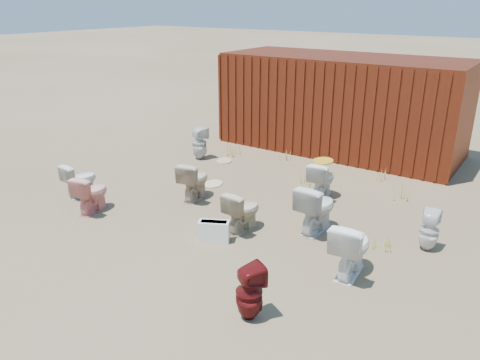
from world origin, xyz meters
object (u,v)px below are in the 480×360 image
Objects in this scene: toilet_back_e at (429,230)px; toilet_front_c at (316,208)px; toilet_front_a at (80,179)px; toilet_front_maroon at (249,292)px; toilet_front_e at (351,248)px; toilet_back_yellowlid at (322,180)px; toilet_front_pink at (91,193)px; toilet_back_beige_left at (194,180)px; shipping_container at (341,104)px; loose_tank at (214,231)px; toilet_back_beige_right at (243,210)px; toilet_back_a at (199,143)px.

toilet_front_c is at bearing 7.47° from toilet_back_e.
toilet_front_maroon is at bearing 169.79° from toilet_front_a.
toilet_front_a is at bearing -0.96° from toilet_front_e.
toilet_front_c is 1.50m from toilet_back_yellowlid.
toilet_front_pink is 1.94m from toilet_back_beige_left.
toilet_back_beige_left is at bearing -139.25° from toilet_front_pink.
toilet_front_maroon is at bearing -74.76° from shipping_container.
toilet_back_beige_left is 1.56× the size of loose_tank.
loose_tank is (-0.65, -2.66, -0.20)m from toilet_back_yellowlid.
loose_tank is (-2.20, -0.32, -0.25)m from toilet_front_e.
toilet_back_yellowlid is at bearing -155.73° from toilet_back_beige_left.
toilet_front_a is 3.59m from toilet_back_beige_right.
loose_tank is at bearing 4.11° from toilet_front_e.
toilet_front_pink is (0.80, -0.36, 0.02)m from toilet_front_a.
toilet_back_yellowlid is (2.03, 1.48, -0.01)m from toilet_back_beige_left.
toilet_front_c is 1.14× the size of toilet_back_yellowlid.
toilet_front_pink is at bearing 38.68° from toilet_back_yellowlid.
toilet_back_e is at bearing 174.77° from toilet_back_beige_left.
toilet_front_a is 0.93× the size of toilet_front_maroon.
toilet_front_e is at bearing -81.75° from toilet_front_maroon.
shipping_container is 8.12× the size of toilet_front_maroon.
toilet_front_e is 1.08× the size of toilet_back_beige_left.
loose_tank is at bearing 49.46° from toilet_front_c.
toilet_front_maroon is (4.14, -0.97, 0.01)m from toilet_front_pink.
toilet_front_maroon is 3.31m from toilet_back_e.
shipping_container is 8.95× the size of toilet_back_e.
toilet_back_beige_right is (1.55, -0.59, -0.02)m from toilet_back_beige_left.
toilet_front_maroon is at bearing 155.12° from toilet_front_pink.
toilet_front_a is at bearing 13.11° from toilet_back_beige_right.
toilet_front_maroon is at bearing 59.66° from toilet_back_e.
toilet_front_e is 1.26× the size of toilet_back_e.
toilet_front_e reaches higher than toilet_back_a.
toilet_back_beige_left is 1.04× the size of toilet_back_yellowlid.
toilet_front_maroon is 6.35m from toilet_back_a.
toilet_back_e is (2.29, -0.98, -0.04)m from toilet_back_yellowlid.
toilet_back_a is (-4.46, 4.51, 0.04)m from toilet_front_maroon.
loose_tank is (2.57, 0.36, -0.19)m from toilet_front_pink.
shipping_container is 7.37× the size of toilet_back_a.
loose_tank is (3.37, -0.00, -0.17)m from toilet_front_a.
toilet_back_yellowlid is (4.02, 2.66, 0.03)m from toilet_front_a.
toilet_front_c reaches higher than toilet_front_a.
toilet_back_yellowlid is at bearing -65.35° from toilet_front_c.
toilet_front_a is 0.94× the size of toilet_back_beige_right.
toilet_back_a reaches higher than toilet_front_a.
toilet_back_e is at bearing -85.51° from toilet_front_maroon.
toilet_back_beige_right is at bearing 46.50° from loose_tank.
toilet_front_pink is at bearing 3.90° from toilet_front_e.
toilet_front_maroon is at bearing -68.07° from loose_tank.
toilet_back_beige_left is at bearing -101.51° from shipping_container.
toilet_back_yellowlid reaches higher than toilet_back_beige_right.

